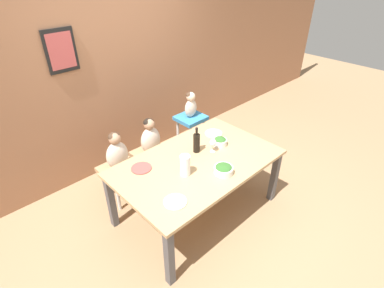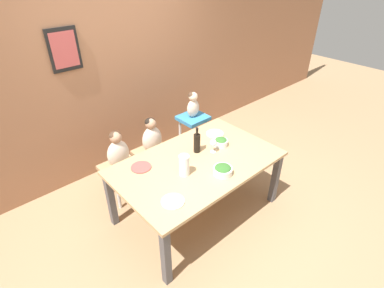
{
  "view_description": "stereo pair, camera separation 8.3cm",
  "coord_description": "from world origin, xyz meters",
  "px_view_note": "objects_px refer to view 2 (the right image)",
  "views": [
    {
      "loc": [
        -1.81,
        -1.82,
        2.59
      ],
      "look_at": [
        0.0,
        0.08,
        0.9
      ],
      "focal_mm": 28.0,
      "sensor_mm": 36.0,
      "label": 1
    },
    {
      "loc": [
        -1.75,
        -1.87,
        2.59
      ],
      "look_at": [
        0.0,
        0.08,
        0.9
      ],
      "focal_mm": 28.0,
      "sensor_mm": 36.0,
      "label": 2
    }
  ],
  "objects_px": {
    "chair_far_center": "(153,156)",
    "person_child_center": "(152,136)",
    "dinner_plate_back_left": "(141,167)",
    "salad_bowl_large": "(223,170)",
    "person_baby_right": "(193,104)",
    "dinner_plate_back_right": "(215,134)",
    "person_child_left": "(118,151)",
    "paper_towel_roll": "(184,165)",
    "salad_bowl_small": "(221,142)",
    "wine_glass_near": "(213,143)",
    "chair_far_left": "(121,171)",
    "dinner_plate_front_left": "(173,201)",
    "chair_right_highchair": "(193,126)",
    "wine_bottle": "(197,143)"
  },
  "relations": [
    {
      "from": "chair_far_center",
      "to": "person_child_center",
      "type": "distance_m",
      "value": 0.29
    },
    {
      "from": "dinner_plate_back_left",
      "to": "salad_bowl_large",
      "type": "bearing_deg",
      "value": -48.57
    },
    {
      "from": "person_baby_right",
      "to": "salad_bowl_large",
      "type": "relative_size",
      "value": 1.8
    },
    {
      "from": "person_child_center",
      "to": "dinner_plate_back_right",
      "type": "distance_m",
      "value": 0.78
    },
    {
      "from": "chair_far_center",
      "to": "salad_bowl_large",
      "type": "bearing_deg",
      "value": -86.37
    },
    {
      "from": "person_child_left",
      "to": "paper_towel_roll",
      "type": "height_order",
      "value": "paper_towel_roll"
    },
    {
      "from": "person_child_left",
      "to": "person_child_center",
      "type": "distance_m",
      "value": 0.47
    },
    {
      "from": "salad_bowl_large",
      "to": "dinner_plate_back_right",
      "type": "relative_size",
      "value": 0.93
    },
    {
      "from": "paper_towel_roll",
      "to": "salad_bowl_small",
      "type": "relative_size",
      "value": 1.38
    },
    {
      "from": "dinner_plate_back_right",
      "to": "person_child_left",
      "type": "bearing_deg",
      "value": 153.05
    },
    {
      "from": "salad_bowl_small",
      "to": "wine_glass_near",
      "type": "bearing_deg",
      "value": -167.34
    },
    {
      "from": "chair_far_center",
      "to": "dinner_plate_back_left",
      "type": "xyz_separation_m",
      "value": [
        -0.48,
        -0.49,
        0.34
      ]
    },
    {
      "from": "chair_far_left",
      "to": "person_child_left",
      "type": "height_order",
      "value": "person_child_left"
    },
    {
      "from": "chair_far_left",
      "to": "dinner_plate_back_right",
      "type": "xyz_separation_m",
      "value": [
        1.04,
        -0.53,
        0.34
      ]
    },
    {
      "from": "person_baby_right",
      "to": "dinner_plate_back_left",
      "type": "bearing_deg",
      "value": -156.95
    },
    {
      "from": "dinner_plate_front_left",
      "to": "salad_bowl_large",
      "type": "bearing_deg",
      "value": -1.55
    },
    {
      "from": "dinner_plate_front_left",
      "to": "chair_right_highchair",
      "type": "bearing_deg",
      "value": 41.77
    },
    {
      "from": "salad_bowl_large",
      "to": "chair_far_left",
      "type": "bearing_deg",
      "value": 115.92
    },
    {
      "from": "person_baby_right",
      "to": "salad_bowl_small",
      "type": "distance_m",
      "value": 0.8
    },
    {
      "from": "person_child_left",
      "to": "salad_bowl_large",
      "type": "bearing_deg",
      "value": -64.09
    },
    {
      "from": "dinner_plate_front_left",
      "to": "dinner_plate_back_left",
      "type": "relative_size",
      "value": 1.0
    },
    {
      "from": "person_baby_right",
      "to": "paper_towel_roll",
      "type": "bearing_deg",
      "value": -135.94
    },
    {
      "from": "chair_right_highchair",
      "to": "dinner_plate_back_right",
      "type": "xyz_separation_m",
      "value": [
        -0.12,
        -0.53,
        0.16
      ]
    },
    {
      "from": "person_baby_right",
      "to": "dinner_plate_front_left",
      "type": "relative_size",
      "value": 1.67
    },
    {
      "from": "dinner_plate_front_left",
      "to": "dinner_plate_back_right",
      "type": "xyz_separation_m",
      "value": [
        1.12,
        0.58,
        0.0
      ]
    },
    {
      "from": "person_baby_right",
      "to": "person_child_center",
      "type": "bearing_deg",
      "value": -179.97
    },
    {
      "from": "wine_bottle",
      "to": "dinner_plate_back_right",
      "type": "distance_m",
      "value": 0.45
    },
    {
      "from": "dinner_plate_front_left",
      "to": "person_child_left",
      "type": "bearing_deg",
      "value": 85.89
    },
    {
      "from": "wine_bottle",
      "to": "salad_bowl_small",
      "type": "bearing_deg",
      "value": -17.17
    },
    {
      "from": "chair_far_center",
      "to": "salad_bowl_small",
      "type": "relative_size",
      "value": 2.88
    },
    {
      "from": "chair_far_center",
      "to": "wine_bottle",
      "type": "relative_size",
      "value": 1.53
    },
    {
      "from": "salad_bowl_small",
      "to": "dinner_plate_front_left",
      "type": "bearing_deg",
      "value": -160.15
    },
    {
      "from": "salad_bowl_large",
      "to": "dinner_plate_front_left",
      "type": "bearing_deg",
      "value": 178.45
    },
    {
      "from": "person_child_center",
      "to": "wine_glass_near",
      "type": "bearing_deg",
      "value": -70.61
    },
    {
      "from": "chair_far_left",
      "to": "wine_glass_near",
      "type": "height_order",
      "value": "wine_glass_near"
    },
    {
      "from": "chair_far_center",
      "to": "person_child_center",
      "type": "relative_size",
      "value": 0.98
    },
    {
      "from": "wine_glass_near",
      "to": "person_child_center",
      "type": "bearing_deg",
      "value": 109.39
    },
    {
      "from": "paper_towel_roll",
      "to": "dinner_plate_back_right",
      "type": "xyz_separation_m",
      "value": [
        0.79,
        0.35,
        -0.1
      ]
    },
    {
      "from": "paper_towel_roll",
      "to": "salad_bowl_large",
      "type": "bearing_deg",
      "value": -40.4
    },
    {
      "from": "person_child_center",
      "to": "dinner_plate_back_right",
      "type": "relative_size",
      "value": 2.22
    },
    {
      "from": "salad_bowl_small",
      "to": "dinner_plate_back_left",
      "type": "xyz_separation_m",
      "value": [
        -0.92,
        0.25,
        -0.04
      ]
    },
    {
      "from": "chair_far_left",
      "to": "salad_bowl_large",
      "type": "distance_m",
      "value": 1.3
    },
    {
      "from": "chair_right_highchair",
      "to": "dinner_plate_back_left",
      "type": "height_order",
      "value": "dinner_plate_back_left"
    },
    {
      "from": "person_child_left",
      "to": "wine_glass_near",
      "type": "height_order",
      "value": "person_child_left"
    },
    {
      "from": "wine_glass_near",
      "to": "chair_right_highchair",
      "type": "bearing_deg",
      "value": 62.51
    },
    {
      "from": "person_child_left",
      "to": "dinner_plate_back_left",
      "type": "bearing_deg",
      "value": -90.91
    },
    {
      "from": "paper_towel_roll",
      "to": "chair_right_highchair",
      "type": "bearing_deg",
      "value": 44.03
    },
    {
      "from": "wine_bottle",
      "to": "dinner_plate_front_left",
      "type": "bearing_deg",
      "value": -147.52
    },
    {
      "from": "paper_towel_roll",
      "to": "wine_bottle",
      "type": "bearing_deg",
      "value": 30.31
    },
    {
      "from": "wine_glass_near",
      "to": "dinner_plate_back_left",
      "type": "distance_m",
      "value": 0.82
    }
  ]
}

